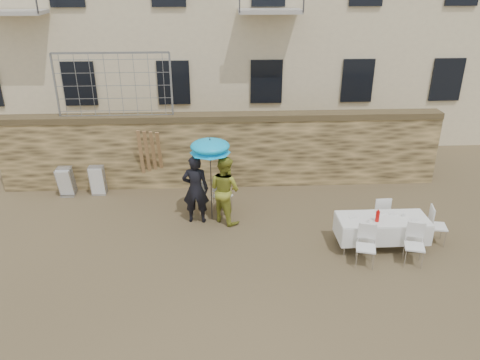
{
  "coord_description": "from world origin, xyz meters",
  "views": [
    {
      "loc": [
        -0.11,
        -8.13,
        6.12
      ],
      "look_at": [
        0.4,
        2.2,
        1.4
      ],
      "focal_mm": 35.0,
      "sensor_mm": 36.0,
      "label": 1
    }
  ],
  "objects_px": {
    "man_suit": "(196,189)",
    "banquet_table": "(383,220)",
    "woman_dress": "(225,189)",
    "umbrella": "(210,149)",
    "table_chair_back": "(379,213)",
    "soda_bottle": "(377,216)",
    "couple_chair_right": "(223,195)",
    "chair_stack_right": "(99,178)",
    "table_chair_side": "(438,225)",
    "table_chair_front_left": "(366,247)",
    "couple_chair_left": "(197,195)",
    "chair_stack_left": "(68,179)",
    "table_chair_front_right": "(415,246)"
  },
  "relations": [
    {
      "from": "umbrella",
      "to": "table_chair_back",
      "type": "distance_m",
      "value": 4.55
    },
    {
      "from": "chair_stack_right",
      "to": "table_chair_back",
      "type": "bearing_deg",
      "value": -18.39
    },
    {
      "from": "table_chair_front_right",
      "to": "chair_stack_right",
      "type": "relative_size",
      "value": 1.04
    },
    {
      "from": "couple_chair_left",
      "to": "couple_chair_right",
      "type": "bearing_deg",
      "value": 156.88
    },
    {
      "from": "soda_bottle",
      "to": "chair_stack_right",
      "type": "height_order",
      "value": "soda_bottle"
    },
    {
      "from": "man_suit",
      "to": "banquet_table",
      "type": "relative_size",
      "value": 0.88
    },
    {
      "from": "woman_dress",
      "to": "umbrella",
      "type": "bearing_deg",
      "value": 28.56
    },
    {
      "from": "table_chair_front_left",
      "to": "couple_chair_right",
      "type": "bearing_deg",
      "value": 154.0
    },
    {
      "from": "couple_chair_left",
      "to": "couple_chair_right",
      "type": "distance_m",
      "value": 0.7
    },
    {
      "from": "couple_chair_right",
      "to": "chair_stack_right",
      "type": "relative_size",
      "value": 1.04
    },
    {
      "from": "table_chair_front_right",
      "to": "table_chair_side",
      "type": "bearing_deg",
      "value": 59.01
    },
    {
      "from": "couple_chair_left",
      "to": "chair_stack_left",
      "type": "xyz_separation_m",
      "value": [
        -3.83,
        1.31,
        -0.02
      ]
    },
    {
      "from": "table_chair_front_right",
      "to": "banquet_table",
      "type": "bearing_deg",
      "value": 139.34
    },
    {
      "from": "table_chair_front_right",
      "to": "chair_stack_left",
      "type": "distance_m",
      "value": 9.66
    },
    {
      "from": "woman_dress",
      "to": "chair_stack_left",
      "type": "distance_m",
      "value": 4.97
    },
    {
      "from": "umbrella",
      "to": "table_chair_front_right",
      "type": "distance_m",
      "value": 5.3
    },
    {
      "from": "man_suit",
      "to": "banquet_table",
      "type": "xyz_separation_m",
      "value": [
        4.43,
        -1.45,
        -0.2
      ]
    },
    {
      "from": "table_chair_front_left",
      "to": "couple_chair_left",
      "type": "bearing_deg",
      "value": 159.63
    },
    {
      "from": "man_suit",
      "to": "table_chair_side",
      "type": "bearing_deg",
      "value": 171.45
    },
    {
      "from": "couple_chair_right",
      "to": "chair_stack_right",
      "type": "distance_m",
      "value": 3.86
    },
    {
      "from": "chair_stack_left",
      "to": "banquet_table",
      "type": "bearing_deg",
      "value": -21.86
    },
    {
      "from": "soda_bottle",
      "to": "chair_stack_left",
      "type": "xyz_separation_m",
      "value": [
        -8.06,
        3.46,
        -0.45
      ]
    },
    {
      "from": "chair_stack_left",
      "to": "couple_chair_right",
      "type": "bearing_deg",
      "value": -16.11
    },
    {
      "from": "couple_chair_right",
      "to": "table_chair_side",
      "type": "relative_size",
      "value": 1.0
    },
    {
      "from": "banquet_table",
      "to": "soda_bottle",
      "type": "height_order",
      "value": "soda_bottle"
    },
    {
      "from": "couple_chair_right",
      "to": "table_chair_front_left",
      "type": "bearing_deg",
      "value": 175.06
    },
    {
      "from": "couple_chair_right",
      "to": "table_chair_front_right",
      "type": "distance_m",
      "value": 5.05
    },
    {
      "from": "man_suit",
      "to": "couple_chair_left",
      "type": "distance_m",
      "value": 0.71
    },
    {
      "from": "soda_bottle",
      "to": "chair_stack_right",
      "type": "bearing_deg",
      "value": 154.19
    },
    {
      "from": "chair_stack_right",
      "to": "chair_stack_left",
      "type": "bearing_deg",
      "value": 180.0
    },
    {
      "from": "table_chair_back",
      "to": "table_chair_side",
      "type": "xyz_separation_m",
      "value": [
        1.2,
        -0.7,
        0.0
      ]
    },
    {
      "from": "woman_dress",
      "to": "banquet_table",
      "type": "bearing_deg",
      "value": -157.06
    },
    {
      "from": "banquet_table",
      "to": "table_chair_back",
      "type": "relative_size",
      "value": 2.19
    },
    {
      "from": "woman_dress",
      "to": "table_chair_back",
      "type": "bearing_deg",
      "value": -145.07
    },
    {
      "from": "couple_chair_left",
      "to": "soda_bottle",
      "type": "distance_m",
      "value": 4.76
    },
    {
      "from": "table_chair_front_right",
      "to": "table_chair_back",
      "type": "height_order",
      "value": "same"
    },
    {
      "from": "man_suit",
      "to": "soda_bottle",
      "type": "distance_m",
      "value": 4.52
    },
    {
      "from": "table_chair_side",
      "to": "banquet_table",
      "type": "bearing_deg",
      "value": 105.26
    },
    {
      "from": "umbrella",
      "to": "chair_stack_right",
      "type": "bearing_deg",
      "value": 152.17
    },
    {
      "from": "umbrella",
      "to": "table_chair_front_right",
      "type": "bearing_deg",
      "value": -26.97
    },
    {
      "from": "woman_dress",
      "to": "table_chair_front_right",
      "type": "height_order",
      "value": "woman_dress"
    },
    {
      "from": "table_chair_front_left",
      "to": "table_chair_back",
      "type": "relative_size",
      "value": 1.0
    },
    {
      "from": "man_suit",
      "to": "table_chair_side",
      "type": "distance_m",
      "value": 6.0
    },
    {
      "from": "umbrella",
      "to": "soda_bottle",
      "type": "bearing_deg",
      "value": -23.99
    },
    {
      "from": "chair_stack_right",
      "to": "banquet_table",
      "type": "bearing_deg",
      "value": -24.23
    },
    {
      "from": "table_chair_side",
      "to": "table_chair_front_left",
      "type": "bearing_deg",
      "value": 124.2
    },
    {
      "from": "chair_stack_right",
      "to": "soda_bottle",
      "type": "bearing_deg",
      "value": -25.81
    },
    {
      "from": "table_chair_front_left",
      "to": "chair_stack_left",
      "type": "distance_m",
      "value": 8.67
    },
    {
      "from": "umbrella",
      "to": "table_chair_front_right",
      "type": "relative_size",
      "value": 2.2
    },
    {
      "from": "soda_bottle",
      "to": "chair_stack_right",
      "type": "distance_m",
      "value": 7.97
    }
  ]
}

